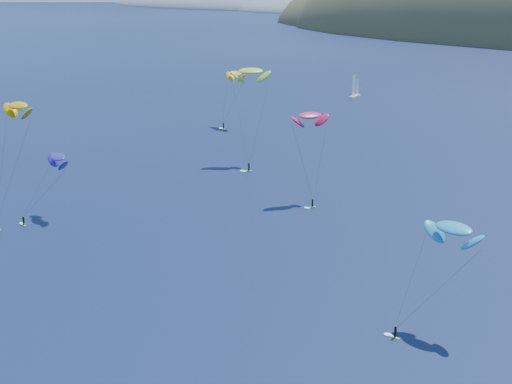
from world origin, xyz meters
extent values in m
ellipsoid|color=#3D3526|center=(-140.00, 590.00, -7.20)|extent=(340.00, 240.00, 120.00)
ellipsoid|color=slate|center=(-480.00, 760.00, -3.60)|extent=(400.00, 240.00, 60.00)
ellipsoid|color=slate|center=(-340.00, 720.00, -2.64)|extent=(240.00, 180.00, 44.00)
cube|color=silver|center=(-58.02, 221.98, 0.31)|extent=(1.81, 6.64, 0.80)
cylinder|color=silver|center=(-58.02, 222.42, 4.95)|extent=(0.12, 0.12, 9.28)
cube|color=#8CC716|center=(-66.56, 150.60, 0.04)|extent=(1.56, 0.86, 0.08)
cylinder|color=black|center=(-66.56, 150.60, 0.98)|extent=(0.35, 0.35, 1.60)
sphere|color=#8C6047|center=(-66.56, 150.60, 1.91)|extent=(0.27, 0.27, 0.27)
ellipsoid|color=#FF9707|center=(-66.18, 156.65, 16.10)|extent=(8.71, 5.89, 4.45)
ellipsoid|color=#CB8E00|center=(-49.18, 64.02, 22.46)|extent=(8.15, 4.47, 4.35)
cube|color=#8CC716|center=(-34.13, 116.59, 0.04)|extent=(1.57, 1.35, 0.09)
cylinder|color=black|center=(-34.13, 116.59, 1.06)|extent=(0.38, 0.38, 1.73)
sphere|color=#8C6047|center=(-34.13, 116.59, 2.07)|extent=(0.29, 0.29, 0.29)
ellipsoid|color=#96D824|center=(-39.13, 124.93, 22.51)|extent=(9.83, 8.89, 5.09)
cube|color=#8CC716|center=(27.09, 60.90, 0.04)|extent=(1.38, 0.64, 0.07)
cylinder|color=black|center=(27.09, 60.90, 0.87)|extent=(0.31, 0.31, 1.42)
sphere|color=#8C6047|center=(27.09, 60.90, 1.69)|extent=(0.24, 0.24, 0.24)
ellipsoid|color=#1B83B5|center=(31.52, 67.62, 14.21)|extent=(8.55, 5.23, 4.45)
cube|color=#8CC716|center=(-8.23, 101.47, 0.04)|extent=(1.15, 1.39, 0.08)
cylinder|color=black|center=(-8.23, 101.47, 0.92)|extent=(0.33, 0.33, 1.51)
sphere|color=#8C6047|center=(-8.23, 101.47, 1.80)|extent=(0.25, 0.25, 0.25)
ellipsoid|color=#BB1546|center=(-11.65, 105.74, 17.85)|extent=(7.40, 8.40, 4.32)
cube|color=#8CC716|center=(-48.35, 61.99, 0.04)|extent=(1.44, 0.88, 0.08)
cylinder|color=black|center=(-48.35, 61.99, 0.91)|extent=(0.33, 0.33, 1.48)
sphere|color=#8C6047|center=(-48.35, 61.99, 1.77)|extent=(0.25, 0.25, 0.25)
ellipsoid|color=#261A91|center=(-47.01, 70.31, 11.68)|extent=(8.07, 5.83, 4.09)
camera|label=1|loc=(58.24, -18.68, 46.49)|focal=50.00mm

